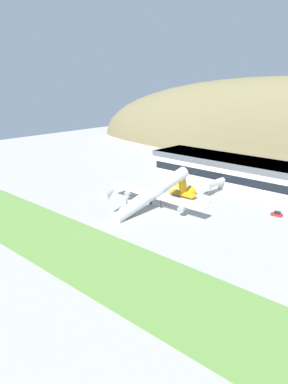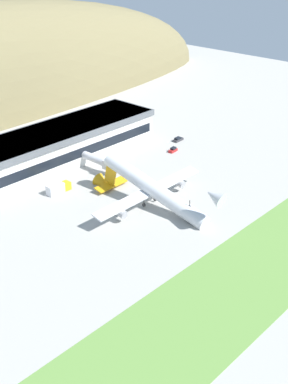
{
  "view_description": "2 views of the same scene",
  "coord_description": "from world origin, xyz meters",
  "px_view_note": "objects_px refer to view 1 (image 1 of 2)",
  "views": [
    {
      "loc": [
        77.24,
        -94.75,
        44.85
      ],
      "look_at": [
        -7.86,
        -2.7,
        5.69
      ],
      "focal_mm": 35.0,
      "sensor_mm": 36.0,
      "label": 1
    },
    {
      "loc": [
        -106.63,
        -89.65,
        72.26
      ],
      "look_at": [
        -6.47,
        1.31,
        4.35
      ],
      "focal_mm": 50.0,
      "sensor_mm": 36.0,
      "label": 2
    }
  ],
  "objects_px": {
    "terminal_building": "(232,169)",
    "cargo_airplane": "(154,193)",
    "traffic_cone_0": "(183,196)",
    "service_car_0": "(277,214)",
    "fuel_truck": "(173,182)",
    "traffic_cone_1": "(210,202)",
    "jetway_0": "(213,184)"
  },
  "relations": [
    {
      "from": "terminal_building",
      "to": "cargo_airplane",
      "type": "relative_size",
      "value": 1.54
    },
    {
      "from": "cargo_airplane",
      "to": "traffic_cone_0",
      "type": "bearing_deg",
      "value": 88.73
    },
    {
      "from": "terminal_building",
      "to": "cargo_airplane",
      "type": "height_order",
      "value": "cargo_airplane"
    },
    {
      "from": "traffic_cone_0",
      "to": "terminal_building",
      "type": "bearing_deg",
      "value": 81.67
    },
    {
      "from": "service_car_0",
      "to": "traffic_cone_0",
      "type": "height_order",
      "value": "service_car_0"
    },
    {
      "from": "service_car_0",
      "to": "fuel_truck",
      "type": "height_order",
      "value": "fuel_truck"
    },
    {
      "from": "terminal_building",
      "to": "traffic_cone_1",
      "type": "xyz_separation_m",
      "value": [
        7.24,
        -26.92,
        -6.2
      ]
    },
    {
      "from": "fuel_truck",
      "to": "traffic_cone_0",
      "type": "height_order",
      "value": "fuel_truck"
    },
    {
      "from": "jetway_0",
      "to": "fuel_truck",
      "type": "relative_size",
      "value": 1.64
    },
    {
      "from": "jetway_0",
      "to": "service_car_0",
      "type": "relative_size",
      "value": 3.45
    },
    {
      "from": "jetway_0",
      "to": "traffic_cone_1",
      "type": "height_order",
      "value": "jetway_0"
    },
    {
      "from": "service_car_0",
      "to": "traffic_cone_0",
      "type": "distance_m",
      "value": 35.64
    },
    {
      "from": "jetway_0",
      "to": "fuel_truck",
      "type": "xyz_separation_m",
      "value": [
        -18.68,
        -1.64,
        -2.55
      ]
    },
    {
      "from": "jetway_0",
      "to": "cargo_airplane",
      "type": "xyz_separation_m",
      "value": [
        -6.23,
        -28.03,
        1.23
      ]
    },
    {
      "from": "jetway_0",
      "to": "traffic_cone_0",
      "type": "xyz_separation_m",
      "value": [
        -5.86,
        -11.59,
        -3.71
      ]
    },
    {
      "from": "jetway_0",
      "to": "traffic_cone_0",
      "type": "bearing_deg",
      "value": -116.84
    },
    {
      "from": "terminal_building",
      "to": "traffic_cone_0",
      "type": "relative_size",
      "value": 124.83
    },
    {
      "from": "service_car_0",
      "to": "traffic_cone_1",
      "type": "height_order",
      "value": "service_car_0"
    },
    {
      "from": "fuel_truck",
      "to": "jetway_0",
      "type": "bearing_deg",
      "value": 5.01
    },
    {
      "from": "cargo_airplane",
      "to": "service_car_0",
      "type": "relative_size",
      "value": 12.52
    },
    {
      "from": "jetway_0",
      "to": "traffic_cone_1",
      "type": "distance_m",
      "value": 12.04
    },
    {
      "from": "service_car_0",
      "to": "fuel_truck",
      "type": "xyz_separation_m",
      "value": [
        -48.12,
        5.02,
        0.78
      ]
    },
    {
      "from": "traffic_cone_0",
      "to": "jetway_0",
      "type": "bearing_deg",
      "value": 63.16
    },
    {
      "from": "terminal_building",
      "to": "cargo_airplane",
      "type": "xyz_separation_m",
      "value": [
        -4.53,
        -44.93,
        -1.26
      ]
    },
    {
      "from": "traffic_cone_1",
      "to": "fuel_truck",
      "type": "bearing_deg",
      "value": 160.91
    },
    {
      "from": "terminal_building",
      "to": "traffic_cone_0",
      "type": "height_order",
      "value": "terminal_building"
    },
    {
      "from": "traffic_cone_0",
      "to": "cargo_airplane",
      "type": "bearing_deg",
      "value": -91.27
    },
    {
      "from": "terminal_building",
      "to": "traffic_cone_0",
      "type": "bearing_deg",
      "value": -98.33
    },
    {
      "from": "cargo_airplane",
      "to": "traffic_cone_0",
      "type": "relative_size",
      "value": 81.24
    },
    {
      "from": "traffic_cone_0",
      "to": "fuel_truck",
      "type": "bearing_deg",
      "value": 142.18
    },
    {
      "from": "cargo_airplane",
      "to": "jetway_0",
      "type": "bearing_deg",
      "value": 77.47
    },
    {
      "from": "terminal_building",
      "to": "service_car_0",
      "type": "relative_size",
      "value": 19.24
    }
  ]
}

